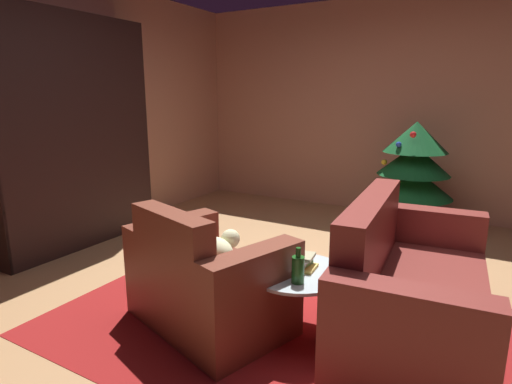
# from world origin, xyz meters

# --- Properties ---
(ground_plane) EXTENTS (6.80, 6.80, 0.00)m
(ground_plane) POSITION_xyz_m (0.00, 0.00, 0.00)
(ground_plane) COLOR #B28153
(wall_back) EXTENTS (5.52, 0.06, 2.70)m
(wall_back) POSITION_xyz_m (0.00, 2.87, 1.35)
(wall_back) COLOR tan
(wall_back) RESTS_ON ground
(wall_left) EXTENTS (0.06, 5.79, 2.70)m
(wall_left) POSITION_xyz_m (-2.73, 0.00, 1.35)
(wall_left) COLOR tan
(wall_left) RESTS_ON ground
(area_rug) EXTENTS (2.92, 2.04, 0.01)m
(area_rug) POSITION_xyz_m (-0.04, -0.38, 0.00)
(area_rug) COLOR maroon
(area_rug) RESTS_ON ground
(bookshelf_unit) EXTENTS (0.34, 1.73, 2.27)m
(bookshelf_unit) POSITION_xyz_m (-2.48, 0.15, 1.11)
(bookshelf_unit) COLOR black
(bookshelf_unit) RESTS_ON ground
(armchair_red) EXTENTS (1.21, 0.99, 0.83)m
(armchair_red) POSITION_xyz_m (-0.41, -0.61, 0.30)
(armchair_red) COLOR brown
(armchair_red) RESTS_ON ground
(couch_red) EXTENTS (0.91, 1.71, 0.89)m
(couch_red) POSITION_xyz_m (0.78, -0.11, 0.31)
(couch_red) COLOR maroon
(couch_red) RESTS_ON ground
(coffee_table) EXTENTS (0.64, 0.64, 0.43)m
(coffee_table) POSITION_xyz_m (0.15, -0.41, 0.39)
(coffee_table) COLOR black
(coffee_table) RESTS_ON ground
(book_stack_on_table) EXTENTS (0.21, 0.18, 0.09)m
(book_stack_on_table) POSITION_xyz_m (0.14, -0.36, 0.47)
(book_stack_on_table) COLOR #DCBC56
(book_stack_on_table) RESTS_ON coffee_table
(bottle_on_table) EXTENTS (0.08, 0.08, 0.22)m
(bottle_on_table) POSITION_xyz_m (0.22, -0.57, 0.52)
(bottle_on_table) COLOR #1B511D
(bottle_on_table) RESTS_ON coffee_table
(decorated_tree) EXTENTS (0.97, 0.97, 1.23)m
(decorated_tree) POSITION_xyz_m (0.39, 2.16, 0.62)
(decorated_tree) COLOR brown
(decorated_tree) RESTS_ON ground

